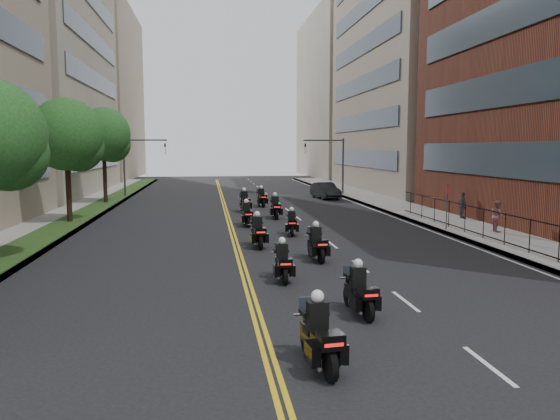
{
  "coord_description": "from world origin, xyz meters",
  "views": [
    {
      "loc": [
        -2.76,
        -10.63,
        4.69
      ],
      "look_at": [
        0.77,
        15.96,
        1.62
      ],
      "focal_mm": 35.0,
      "sensor_mm": 36.0,
      "label": 1
    }
  ],
  "objects_px": {
    "motorcycle_4": "(258,233)",
    "motorcycle_5": "(292,224)",
    "motorcycle_1": "(359,293)",
    "parked_sedan": "(325,191)",
    "motorcycle_3": "(317,245)",
    "motorcycle_9": "(261,198)",
    "motorcycle_6": "(247,215)",
    "pedestrian_c": "(462,205)",
    "motorcycle_0": "(319,338)",
    "motorcycle_2": "(282,264)",
    "motorcycle_8": "(245,202)",
    "motorcycle_7": "(275,208)",
    "pedestrian_b": "(498,216)"
  },
  "relations": [
    {
      "from": "motorcycle_4",
      "to": "motorcycle_5",
      "type": "relative_size",
      "value": 1.12
    },
    {
      "from": "motorcycle_1",
      "to": "parked_sedan",
      "type": "bearing_deg",
      "value": 73.79
    },
    {
      "from": "motorcycle_3",
      "to": "motorcycle_9",
      "type": "bearing_deg",
      "value": 86.31
    },
    {
      "from": "motorcycle_6",
      "to": "pedestrian_c",
      "type": "xyz_separation_m",
      "value": [
        13.98,
        0.66,
        0.35
      ]
    },
    {
      "from": "motorcycle_5",
      "to": "motorcycle_9",
      "type": "bearing_deg",
      "value": 97.56
    },
    {
      "from": "motorcycle_0",
      "to": "motorcycle_6",
      "type": "xyz_separation_m",
      "value": [
        -0.02,
        21.4,
        -0.01
      ]
    },
    {
      "from": "motorcycle_2",
      "to": "motorcycle_8",
      "type": "bearing_deg",
      "value": 89.93
    },
    {
      "from": "motorcycle_7",
      "to": "motorcycle_9",
      "type": "bearing_deg",
      "value": 91.31
    },
    {
      "from": "motorcycle_0",
      "to": "motorcycle_2",
      "type": "xyz_separation_m",
      "value": [
        0.27,
        7.74,
        -0.05
      ]
    },
    {
      "from": "motorcycle_8",
      "to": "motorcycle_4",
      "type": "bearing_deg",
      "value": -96.83
    },
    {
      "from": "motorcycle_1",
      "to": "motorcycle_8",
      "type": "distance_m",
      "value": 25.12
    },
    {
      "from": "motorcycle_6",
      "to": "pedestrian_c",
      "type": "bearing_deg",
      "value": -0.83
    },
    {
      "from": "motorcycle_2",
      "to": "motorcycle_5",
      "type": "distance_m",
      "value": 10.13
    },
    {
      "from": "motorcycle_0",
      "to": "motorcycle_7",
      "type": "distance_m",
      "value": 24.84
    },
    {
      "from": "motorcycle_0",
      "to": "motorcycle_4",
      "type": "xyz_separation_m",
      "value": [
        -0.0,
        14.36,
        0.01
      ]
    },
    {
      "from": "motorcycle_1",
      "to": "motorcycle_4",
      "type": "bearing_deg",
      "value": 94.33
    },
    {
      "from": "motorcycle_6",
      "to": "motorcycle_9",
      "type": "bearing_deg",
      "value": 76.17
    },
    {
      "from": "pedestrian_b",
      "to": "motorcycle_1",
      "type": "bearing_deg",
      "value": 148.03
    },
    {
      "from": "motorcycle_9",
      "to": "pedestrian_c",
      "type": "distance_m",
      "value": 15.66
    },
    {
      "from": "motorcycle_0",
      "to": "motorcycle_4",
      "type": "height_order",
      "value": "motorcycle_4"
    },
    {
      "from": "parked_sedan",
      "to": "motorcycle_6",
      "type": "bearing_deg",
      "value": -124.47
    },
    {
      "from": "motorcycle_6",
      "to": "motorcycle_2",
      "type": "bearing_deg",
      "value": -92.3
    },
    {
      "from": "motorcycle_1",
      "to": "motorcycle_4",
      "type": "distance_m",
      "value": 11.01
    },
    {
      "from": "motorcycle_2",
      "to": "parked_sedan",
      "type": "xyz_separation_m",
      "value": [
        8.18,
        30.5,
        0.13
      ]
    },
    {
      "from": "motorcycle_3",
      "to": "motorcycle_8",
      "type": "height_order",
      "value": "motorcycle_8"
    },
    {
      "from": "motorcycle_1",
      "to": "parked_sedan",
      "type": "height_order",
      "value": "motorcycle_1"
    },
    {
      "from": "motorcycle_1",
      "to": "motorcycle_9",
      "type": "relative_size",
      "value": 0.94
    },
    {
      "from": "motorcycle_7",
      "to": "pedestrian_c",
      "type": "xyz_separation_m",
      "value": [
        11.83,
        -2.68,
        0.32
      ]
    },
    {
      "from": "motorcycle_6",
      "to": "motorcycle_9",
      "type": "relative_size",
      "value": 0.97
    },
    {
      "from": "motorcycle_0",
      "to": "motorcycle_3",
      "type": "height_order",
      "value": "motorcycle_0"
    },
    {
      "from": "motorcycle_5",
      "to": "motorcycle_8",
      "type": "distance_m",
      "value": 11.03
    },
    {
      "from": "motorcycle_0",
      "to": "motorcycle_4",
      "type": "distance_m",
      "value": 14.36
    },
    {
      "from": "motorcycle_6",
      "to": "motorcycle_4",
      "type": "bearing_deg",
      "value": -93.38
    },
    {
      "from": "motorcycle_0",
      "to": "motorcycle_1",
      "type": "relative_size",
      "value": 1.06
    },
    {
      "from": "motorcycle_8",
      "to": "motorcycle_9",
      "type": "relative_size",
      "value": 1.06
    },
    {
      "from": "motorcycle_6",
      "to": "motorcycle_3",
      "type": "bearing_deg",
      "value": -81.7
    },
    {
      "from": "motorcycle_4",
      "to": "motorcycle_9",
      "type": "distance_m",
      "value": 17.82
    },
    {
      "from": "motorcycle_6",
      "to": "pedestrian_b",
      "type": "height_order",
      "value": "pedestrian_b"
    },
    {
      "from": "motorcycle_2",
      "to": "motorcycle_6",
      "type": "xyz_separation_m",
      "value": [
        -0.3,
        13.66,
        0.04
      ]
    },
    {
      "from": "motorcycle_6",
      "to": "motorcycle_7",
      "type": "xyz_separation_m",
      "value": [
        2.14,
        3.35,
        0.04
      ]
    },
    {
      "from": "pedestrian_c",
      "to": "motorcycle_1",
      "type": "bearing_deg",
      "value": 148.97
    },
    {
      "from": "motorcycle_1",
      "to": "motorcycle_6",
      "type": "bearing_deg",
      "value": 90.57
    },
    {
      "from": "motorcycle_9",
      "to": "motorcycle_7",
      "type": "bearing_deg",
      "value": -94.81
    },
    {
      "from": "motorcycle_3",
      "to": "motorcycle_5",
      "type": "relative_size",
      "value": 1.08
    },
    {
      "from": "motorcycle_0",
      "to": "motorcycle_6",
      "type": "bearing_deg",
      "value": 83.38
    },
    {
      "from": "parked_sedan",
      "to": "pedestrian_b",
      "type": "bearing_deg",
      "value": -85.34
    },
    {
      "from": "motorcycle_1",
      "to": "motorcycle_7",
      "type": "height_order",
      "value": "motorcycle_7"
    },
    {
      "from": "motorcycle_7",
      "to": "pedestrian_c",
      "type": "distance_m",
      "value": 12.14
    },
    {
      "from": "motorcycle_8",
      "to": "pedestrian_c",
      "type": "height_order",
      "value": "pedestrian_c"
    },
    {
      "from": "motorcycle_6",
      "to": "motorcycle_5",
      "type": "bearing_deg",
      "value": -63.26
    }
  ]
}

